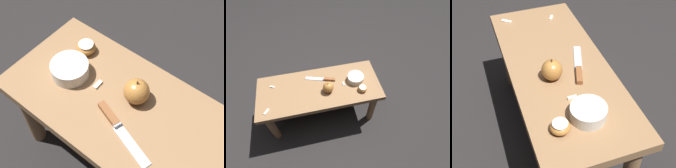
# 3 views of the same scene
# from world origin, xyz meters

# --- Properties ---
(ground_plane) EXTENTS (8.00, 8.00, 0.00)m
(ground_plane) POSITION_xyz_m (0.00, 0.00, 0.00)
(ground_plane) COLOR black
(wooden_bench) EXTENTS (1.00, 0.42, 0.43)m
(wooden_bench) POSITION_xyz_m (0.00, 0.00, 0.36)
(wooden_bench) COLOR olive
(wooden_bench) RESTS_ON ground_plane
(knife) EXTENTS (0.25, 0.11, 0.02)m
(knife) POSITION_xyz_m (-0.06, -0.07, 0.44)
(knife) COLOR #B7BABF
(knife) RESTS_ON wooden_bench
(apple_whole) EXTENTS (0.09, 0.09, 0.10)m
(apple_whole) POSITION_xyz_m (-0.07, 0.05, 0.48)
(apple_whole) COLOR #B27233
(apple_whole) RESTS_ON wooden_bench
(apple_cut) EXTENTS (0.07, 0.07, 0.04)m
(apple_cut) POSITION_xyz_m (-0.34, 0.10, 0.45)
(apple_cut) COLOR #B27233
(apple_cut) RESTS_ON wooden_bench
(apple_slice_near_knife) EXTENTS (0.01, 0.04, 0.01)m
(apple_slice_near_knife) POSITION_xyz_m (-0.20, 0.01, 0.44)
(apple_slice_near_knife) COLOR silver
(apple_slice_near_knife) RESTS_ON wooden_bench
(apple_slice_center) EXTENTS (0.04, 0.03, 0.01)m
(apple_slice_center) POSITION_xyz_m (0.38, -0.09, 0.44)
(apple_slice_center) COLOR silver
(apple_slice_center) RESTS_ON wooden_bench
(apple_slice_near_bowl) EXTENTS (0.05, 0.05, 0.01)m
(apple_slice_near_bowl) POSITION_xyz_m (0.42, 0.14, 0.44)
(apple_slice_near_bowl) COLOR silver
(apple_slice_near_bowl) RESTS_ON wooden_bench
(bowl) EXTENTS (0.13, 0.13, 0.05)m
(bowl) POSITION_xyz_m (-0.31, -0.01, 0.46)
(bowl) COLOR silver
(bowl) RESTS_ON wooden_bench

